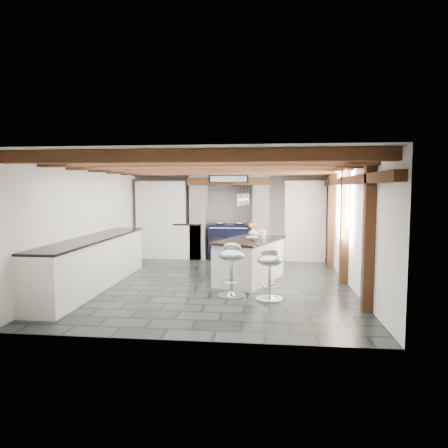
# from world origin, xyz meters

# --- Properties ---
(ground) EXTENTS (6.00, 6.00, 0.00)m
(ground) POSITION_xyz_m (0.00, 0.00, 0.00)
(ground) COLOR black
(ground) RESTS_ON ground
(room_shell) EXTENTS (6.00, 6.03, 6.00)m
(room_shell) POSITION_xyz_m (-0.61, 1.42, 1.07)
(room_shell) COLOR silver
(room_shell) RESTS_ON ground
(range_cooker) EXTENTS (1.00, 0.63, 0.99)m
(range_cooker) POSITION_xyz_m (0.00, 2.68, 0.47)
(range_cooker) COLOR black
(range_cooker) RESTS_ON ground
(kitchen_island) EXTENTS (1.44, 1.89, 1.11)m
(kitchen_island) POSITION_xyz_m (0.63, 0.15, 0.43)
(kitchen_island) COLOR white
(kitchen_island) RESTS_ON ground
(bar_stool_near) EXTENTS (0.47, 0.47, 0.83)m
(bar_stool_near) POSITION_xyz_m (1.00, -1.12, 0.52)
(bar_stool_near) COLOR silver
(bar_stool_near) RESTS_ON ground
(bar_stool_far) EXTENTS (0.48, 0.48, 0.90)m
(bar_stool_far) POSITION_xyz_m (0.37, -0.97, 0.56)
(bar_stool_far) COLOR silver
(bar_stool_far) RESTS_ON ground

